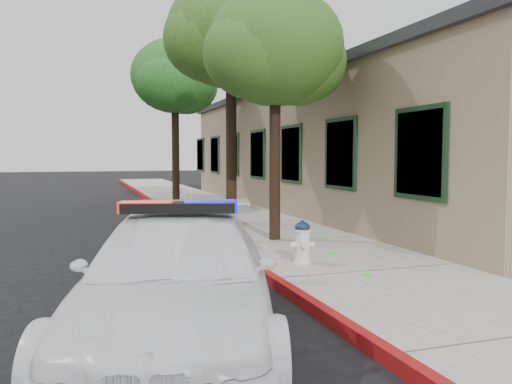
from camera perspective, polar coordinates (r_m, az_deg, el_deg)
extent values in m
plane|color=black|center=(7.56, 1.81, -10.57)|extent=(120.00, 120.00, 0.00)
cube|color=gray|center=(10.85, 4.23, -5.70)|extent=(3.20, 60.00, 0.15)
cube|color=#9E1114|center=(10.36, -3.70, -6.14)|extent=(0.14, 60.00, 0.16)
cube|color=#938060|center=(18.36, 11.72, 4.22)|extent=(7.00, 20.00, 4.00)
cube|color=black|center=(18.49, 11.81, 10.81)|extent=(7.30, 20.30, 0.24)
cube|color=black|center=(9.72, 17.53, 4.10)|extent=(0.08, 1.48, 1.68)
cube|color=black|center=(12.27, 9.24, 4.17)|extent=(0.08, 1.48, 1.68)
cube|color=black|center=(14.99, 3.87, 4.17)|extent=(0.08, 1.48, 1.68)
cube|color=black|center=(17.80, 0.17, 4.15)|extent=(0.08, 1.48, 1.68)
cube|color=black|center=(20.67, -2.51, 4.13)|extent=(0.08, 1.48, 1.68)
cube|color=black|center=(23.56, -4.54, 4.10)|extent=(0.08, 1.48, 1.68)
cube|color=black|center=(26.48, -6.12, 4.08)|extent=(0.08, 1.48, 1.68)
imported|color=white|center=(5.31, -8.40, -9.50)|extent=(3.03, 4.92, 1.33)
cube|color=black|center=(5.19, -8.49, -1.68)|extent=(1.23, 0.59, 0.10)
cube|color=red|center=(5.23, -11.98, -1.63)|extent=(0.57, 0.37, 0.11)
cube|color=#100DDD|center=(5.17, -4.95, -1.62)|extent=(0.57, 0.37, 0.11)
cylinder|color=silver|center=(8.57, 5.10, -7.64)|extent=(0.29, 0.29, 0.05)
cylinder|color=silver|center=(8.52, 5.11, -5.92)|extent=(0.24, 0.24, 0.47)
cylinder|color=silver|center=(8.48, 5.12, -4.23)|extent=(0.27, 0.27, 0.03)
ellipsoid|color=#0F1D37|center=(8.47, 5.13, -3.89)|extent=(0.25, 0.25, 0.19)
cylinder|color=#0F1D37|center=(8.46, 5.13, -3.32)|extent=(0.06, 0.06, 0.05)
cylinder|color=silver|center=(8.48, 4.16, -5.81)|extent=(0.11, 0.11, 0.09)
cylinder|color=silver|center=(8.55, 6.06, -5.74)|extent=(0.11, 0.11, 0.09)
cylinder|color=silver|center=(8.37, 5.39, -5.82)|extent=(0.13, 0.12, 0.12)
cylinder|color=black|center=(10.81, 2.09, 3.14)|extent=(0.23, 0.23, 3.18)
ellipsoid|color=#365B1C|center=(11.04, 2.12, 15.62)|extent=(2.83, 2.83, 2.40)
ellipsoid|color=#365B1C|center=(11.25, 4.45, 14.01)|extent=(2.12, 2.12, 1.80)
ellipsoid|color=#365B1C|center=(10.75, 0.16, 14.98)|extent=(2.21, 2.21, 1.88)
cylinder|color=black|center=(13.37, -2.74, 4.84)|extent=(0.27, 0.27, 3.90)
ellipsoid|color=#2B4D18|center=(13.72, -2.78, 17.04)|extent=(3.27, 3.27, 2.78)
ellipsoid|color=#2B4D18|center=(13.96, -0.93, 15.49)|extent=(2.64, 2.64, 2.24)
ellipsoid|color=#2B4D18|center=(13.49, -4.67, 16.34)|extent=(2.53, 2.53, 2.15)
cylinder|color=black|center=(19.15, -8.83, 4.22)|extent=(0.27, 0.27, 3.68)
ellipsoid|color=#194B17|center=(19.36, -8.92, 12.49)|extent=(3.16, 3.16, 2.68)
ellipsoid|color=#194B17|center=(19.74, -7.78, 11.42)|extent=(2.42, 2.42, 2.06)
ellipsoid|color=#194B17|center=(18.92, -9.35, 12.05)|extent=(2.52, 2.52, 2.15)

